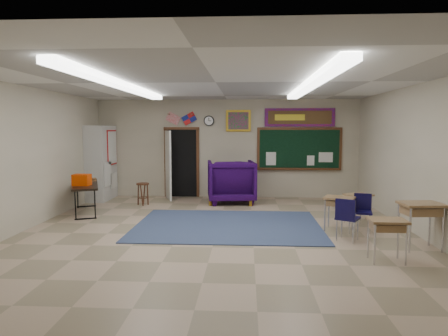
# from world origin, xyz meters

# --- Properties ---
(floor) EXTENTS (9.00, 9.00, 0.00)m
(floor) POSITION_xyz_m (0.00, 0.00, 0.00)
(floor) COLOR tan
(floor) RESTS_ON ground
(back_wall) EXTENTS (8.00, 0.04, 3.00)m
(back_wall) POSITION_xyz_m (0.00, 4.50, 1.50)
(back_wall) COLOR #BAAD96
(back_wall) RESTS_ON floor
(front_wall) EXTENTS (8.00, 0.04, 3.00)m
(front_wall) POSITION_xyz_m (0.00, -4.50, 1.50)
(front_wall) COLOR #BAAD96
(front_wall) RESTS_ON floor
(left_wall) EXTENTS (0.04, 9.00, 3.00)m
(left_wall) POSITION_xyz_m (-4.00, 0.00, 1.50)
(left_wall) COLOR #BAAD96
(left_wall) RESTS_ON floor
(right_wall) EXTENTS (0.04, 9.00, 3.00)m
(right_wall) POSITION_xyz_m (4.00, 0.00, 1.50)
(right_wall) COLOR #BAAD96
(right_wall) RESTS_ON floor
(ceiling) EXTENTS (8.00, 9.00, 0.04)m
(ceiling) POSITION_xyz_m (0.00, 0.00, 3.00)
(ceiling) COLOR white
(ceiling) RESTS_ON back_wall
(area_rug) EXTENTS (4.00, 3.00, 0.02)m
(area_rug) POSITION_xyz_m (0.20, 0.80, 0.01)
(area_rug) COLOR #2D3B57
(area_rug) RESTS_ON floor
(fluorescent_strips) EXTENTS (3.86, 6.00, 0.10)m
(fluorescent_strips) POSITION_xyz_m (0.00, 0.00, 2.94)
(fluorescent_strips) COLOR white
(fluorescent_strips) RESTS_ON ceiling
(doorway) EXTENTS (1.10, 0.89, 2.16)m
(doorway) POSITION_xyz_m (-1.50, 4.35, 1.06)
(doorway) COLOR black
(doorway) RESTS_ON back_wall
(chalkboard) EXTENTS (2.55, 0.14, 1.30)m
(chalkboard) POSITION_xyz_m (2.20, 4.46, 1.46)
(chalkboard) COLOR #4F2B16
(chalkboard) RESTS_ON back_wall
(bulletin_board) EXTENTS (2.10, 0.05, 0.55)m
(bulletin_board) POSITION_xyz_m (2.20, 4.47, 2.45)
(bulletin_board) COLOR #B10F0F
(bulletin_board) RESTS_ON back_wall
(framed_art_print) EXTENTS (0.75, 0.05, 0.65)m
(framed_art_print) POSITION_xyz_m (0.35, 4.47, 2.35)
(framed_art_print) COLOR olive
(framed_art_print) RESTS_ON back_wall
(wall_clock) EXTENTS (0.32, 0.05, 0.32)m
(wall_clock) POSITION_xyz_m (-0.55, 4.47, 2.35)
(wall_clock) COLOR black
(wall_clock) RESTS_ON back_wall
(wall_flags) EXTENTS (1.16, 0.06, 0.70)m
(wall_flags) POSITION_xyz_m (-1.40, 4.44, 2.48)
(wall_flags) COLOR red
(wall_flags) RESTS_ON back_wall
(storage_cabinet) EXTENTS (0.59, 1.25, 2.20)m
(storage_cabinet) POSITION_xyz_m (-3.71, 3.85, 1.10)
(storage_cabinet) COLOR #B1B1AC
(storage_cabinet) RESTS_ON floor
(wingback_armchair) EXTENTS (1.46, 1.49, 1.22)m
(wingback_armchair) POSITION_xyz_m (0.17, 3.57, 0.61)
(wingback_armchair) COLOR #1C0532
(wingback_armchair) RESTS_ON floor
(student_chair_reading) EXTENTS (0.62, 0.62, 0.88)m
(student_chair_reading) POSITION_xyz_m (-0.08, 3.62, 0.44)
(student_chair_reading) COLOR black
(student_chair_reading) RESTS_ON floor
(student_chair_desk_a) EXTENTS (0.56, 0.56, 0.82)m
(student_chair_desk_a) POSITION_xyz_m (2.52, -0.23, 0.41)
(student_chair_desk_a) COLOR black
(student_chair_desk_a) RESTS_ON floor
(student_chair_desk_b) EXTENTS (0.47, 0.47, 0.77)m
(student_chair_desk_b) POSITION_xyz_m (2.99, 0.45, 0.39)
(student_chair_desk_b) COLOR black
(student_chair_desk_b) RESTS_ON floor
(student_desk_front_left) EXTENTS (0.72, 0.64, 0.71)m
(student_desk_front_left) POSITION_xyz_m (2.52, 0.50, 0.40)
(student_desk_front_left) COLOR #906543
(student_desk_front_left) RESTS_ON floor
(student_desk_front_right) EXTENTS (0.68, 0.62, 0.66)m
(student_desk_front_right) POSITION_xyz_m (3.10, 1.19, 0.37)
(student_desk_front_right) COLOR #906543
(student_desk_front_right) RESTS_ON floor
(student_desk_back_left) EXTENTS (0.58, 0.43, 0.69)m
(student_desk_back_left) POSITION_xyz_m (2.84, -1.43, 0.38)
(student_desk_back_left) COLOR #906543
(student_desk_back_left) RESTS_ON floor
(student_desk_back_right) EXTENTS (0.74, 0.58, 0.83)m
(student_desk_back_right) POSITION_xyz_m (3.65, -0.72, 0.46)
(student_desk_back_right) COLOR #906543
(student_desk_back_right) RESTS_ON floor
(folding_table) EXTENTS (1.20, 1.86, 1.00)m
(folding_table) POSITION_xyz_m (-3.43, 1.92, 0.40)
(folding_table) COLOR black
(folding_table) RESTS_ON floor
(wooden_stool) EXTENTS (0.35, 0.35, 0.61)m
(wooden_stool) POSITION_xyz_m (-2.26, 3.04, 0.32)
(wooden_stool) COLOR #442314
(wooden_stool) RESTS_ON floor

